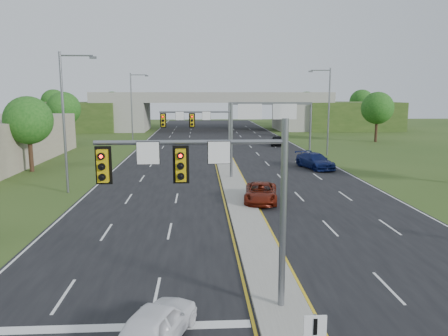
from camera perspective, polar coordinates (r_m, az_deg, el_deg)
ground at (r=17.02m, az=7.44°, el=-17.80°), size 240.00×240.00×0.00m
road at (r=50.51m, az=0.11°, el=0.79°), size 24.00×160.00×0.02m
median at (r=38.71m, az=1.16°, el=-1.83°), size 2.00×54.00×0.16m
lane_markings at (r=44.48m, az=-0.20°, el=-0.41°), size 23.72×160.00×0.01m
signal_mast_near at (r=15.08m, az=-0.60°, el=-2.20°), size 6.62×0.60×7.00m
signal_mast_far at (r=39.87m, az=-2.29°, el=5.22°), size 6.62×0.60×7.00m
sign_gantry at (r=60.56m, az=5.93°, el=7.19°), size 11.58×0.44×6.67m
overpass at (r=94.96m, az=-1.50°, el=7.11°), size 80.00×14.00×8.10m
lightpole_l_mid at (r=36.36m, az=-19.93°, el=6.39°), size 2.85×0.25×11.00m
lightpole_l_far at (r=70.60m, az=-11.82°, el=8.09°), size 2.85×0.25×11.00m
lightpole_r_far at (r=57.20m, az=13.35°, el=7.71°), size 2.85×0.25×11.00m
tree_l_near at (r=48.02m, az=-24.19°, el=5.68°), size 4.80×4.80×7.60m
tree_l_mid at (r=72.96m, az=-20.21°, el=7.28°), size 5.20×5.20×8.12m
tree_r_mid at (r=75.62m, az=19.40°, el=7.39°), size 5.20×5.20×8.12m
tree_back_a at (r=114.34m, az=-21.35°, el=8.04°), size 6.00×6.00×8.85m
tree_back_b at (r=110.86m, az=-14.37°, el=8.20°), size 5.60×5.60×8.32m
tree_back_c at (r=112.13m, az=10.75°, el=8.34°), size 5.60×5.60×8.32m
tree_back_d at (r=116.28m, az=17.53°, el=8.27°), size 6.00×6.00×8.85m
car_white at (r=14.74m, az=-8.84°, el=-19.44°), size 2.83×4.20×1.33m
car_far_a at (r=31.92m, az=4.83°, el=-3.23°), size 3.01×5.26×1.38m
car_far_b at (r=47.02m, az=11.81°, el=0.92°), size 3.68×5.97×1.62m
car_far_c at (r=67.19m, az=6.92°, el=3.60°), size 2.57×4.71×1.52m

